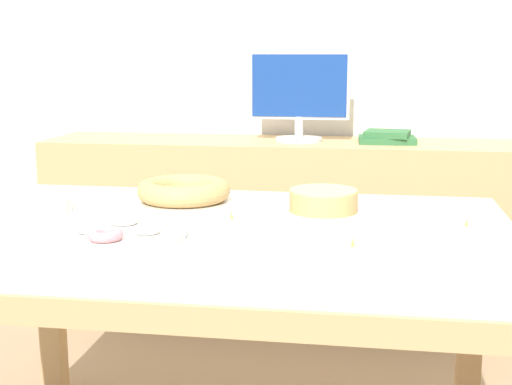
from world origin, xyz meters
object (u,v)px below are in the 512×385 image
(tealight_centre, at_px, (466,228))
(plate_stack, at_px, (35,204))
(cake_golden_bundt, at_px, (184,193))
(cake_chocolate_round, at_px, (323,204))
(book_stack, at_px, (387,137))
(pastry_platter, at_px, (117,233))
(tealight_left_edge, at_px, (232,221))
(computer_monitor, at_px, (299,97))
(tealight_near_front, at_px, (353,249))

(tealight_centre, bearing_deg, plate_stack, 176.91)
(cake_golden_bundt, bearing_deg, cake_chocolate_round, -10.68)
(book_stack, bearing_deg, plate_stack, -129.81)
(cake_chocolate_round, height_order, pastry_platter, cake_chocolate_round)
(cake_chocolate_round, bearing_deg, tealight_left_edge, -146.69)
(computer_monitor, relative_size, tealight_near_front, 10.60)
(computer_monitor, bearing_deg, plate_stack, -117.62)
(pastry_platter, bearing_deg, cake_golden_bundt, 81.14)
(tealight_near_front, bearing_deg, tealight_centre, 40.94)
(book_stack, relative_size, tealight_centre, 6.01)
(cake_chocolate_round, relative_size, tealight_near_front, 7.09)
(computer_monitor, distance_m, tealight_near_front, 1.54)
(tealight_left_edge, distance_m, tealight_near_front, 0.38)
(cake_golden_bundt, xyz_separation_m, pastry_platter, (-0.06, -0.40, -0.02))
(computer_monitor, bearing_deg, tealight_near_front, -79.84)
(cake_golden_bundt, xyz_separation_m, plate_stack, (-0.39, -0.15, -0.02))
(computer_monitor, relative_size, book_stack, 1.76)
(cake_chocolate_round, height_order, tealight_centre, cake_chocolate_round)
(tealight_near_front, bearing_deg, tealight_left_edge, 144.99)
(pastry_platter, bearing_deg, computer_monitor, 78.47)
(pastry_platter, distance_m, tealight_centre, 0.85)
(pastry_platter, bearing_deg, tealight_centre, 12.45)
(cake_chocolate_round, xyz_separation_m, tealight_centre, (0.36, -0.13, -0.02))
(book_stack, relative_size, tealight_left_edge, 6.01)
(cake_chocolate_round, bearing_deg, tealight_centre, -20.25)
(computer_monitor, height_order, tealight_centre, computer_monitor)
(cake_golden_bundt, bearing_deg, tealight_centre, -15.27)
(computer_monitor, xyz_separation_m, tealight_left_edge, (-0.05, -1.27, -0.25))
(pastry_platter, height_order, plate_stack, plate_stack)
(pastry_platter, relative_size, tealight_near_front, 8.15)
(cake_chocolate_round, distance_m, pastry_platter, 0.57)
(computer_monitor, bearing_deg, book_stack, 0.21)
(computer_monitor, relative_size, tealight_centre, 10.60)
(cake_chocolate_round, xyz_separation_m, tealight_near_front, (0.09, -0.37, -0.02))
(book_stack, distance_m, tealight_near_front, 1.50)
(computer_monitor, height_order, plate_stack, computer_monitor)
(book_stack, relative_size, tealight_near_front, 6.01)
(computer_monitor, xyz_separation_m, cake_chocolate_round, (0.18, -1.13, -0.22))
(book_stack, height_order, plate_stack, book_stack)
(pastry_platter, relative_size, plate_stack, 1.55)
(computer_monitor, xyz_separation_m, plate_stack, (-0.63, -1.20, -0.24))
(pastry_platter, xyz_separation_m, plate_stack, (-0.33, 0.25, 0.01))
(tealight_left_edge, relative_size, tealight_near_front, 1.00)
(tealight_left_edge, bearing_deg, book_stack, 71.78)
(computer_monitor, distance_m, cake_golden_bundt, 1.10)
(cake_chocolate_round, height_order, tealight_near_front, cake_chocolate_round)
(book_stack, bearing_deg, cake_golden_bundt, -119.97)
(book_stack, bearing_deg, tealight_near_front, -94.00)
(plate_stack, bearing_deg, computer_monitor, 62.38)
(cake_chocolate_round, relative_size, tealight_left_edge, 7.09)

